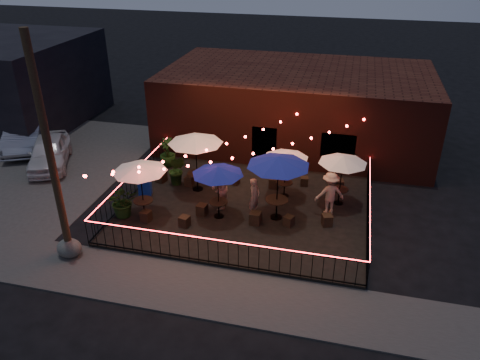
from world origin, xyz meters
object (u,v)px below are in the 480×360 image
object	(u,v)px
cafe_table_3	(286,155)
cafe_table_2	(218,171)
cafe_table_0	(140,168)
cafe_table_4	(278,162)
cooler	(145,187)
boulder	(69,248)
utility_pole	(50,155)
cafe_table_1	(195,140)
cafe_table_5	(343,160)

from	to	relation	value
cafe_table_3	cafe_table_2	bearing A→B (deg)	-134.98
cafe_table_0	cafe_table_4	world-z (taller)	cafe_table_4
cooler	boulder	distance (m)	4.70
cafe_table_0	boulder	xyz separation A→B (m)	(-1.58, -2.95, -1.97)
cafe_table_0	cooler	xyz separation A→B (m)	(-0.70, 1.66, -1.78)
utility_pole	cafe_table_2	size ratio (longest dim) A/B	3.54
cafe_table_1	cafe_table_5	size ratio (longest dim) A/B	1.27
cafe_table_3	utility_pole	bearing A→B (deg)	-139.18
cafe_table_0	boulder	world-z (taller)	cafe_table_0
cafe_table_0	cafe_table_3	bearing A→B (deg)	29.68
cafe_table_2	cooler	world-z (taller)	cafe_table_2
cafe_table_0	cafe_table_4	xyz separation A→B (m)	(5.22, 1.16, 0.32)
cafe_table_3	cafe_table_5	size ratio (longest dim) A/B	1.03
cafe_table_2	cafe_table_5	world-z (taller)	cafe_table_2
cafe_table_1	cafe_table_0	bearing A→B (deg)	-117.44
cafe_table_0	cafe_table_3	size ratio (longest dim) A/B	1.09
cooler	cafe_table_3	bearing A→B (deg)	-0.24
utility_pole	cafe_table_0	distance (m)	3.73
cafe_table_2	cafe_table_1	bearing A→B (deg)	128.24
utility_pole	cafe_table_1	xyz separation A→B (m)	(2.98, 5.59, -1.44)
cafe_table_2	cooler	xyz separation A→B (m)	(-3.64, 0.98, -1.67)
cafe_table_2	boulder	world-z (taller)	cafe_table_2
cafe_table_5	cafe_table_3	bearing A→B (deg)	178.28
cafe_table_4	cooler	size ratio (longest dim) A/B	4.12
cafe_table_1	cafe_table_4	bearing A→B (deg)	-21.37
cafe_table_2	cafe_table_4	distance (m)	2.37
cafe_table_5	boulder	size ratio (longest dim) A/B	2.76
cafe_table_2	boulder	bearing A→B (deg)	-141.20
cafe_table_1	boulder	bearing A→B (deg)	-117.82
cafe_table_0	boulder	distance (m)	3.89
utility_pole	cafe_table_1	distance (m)	6.50
cafe_table_3	boulder	xyz separation A→B (m)	(-6.83, -5.95, -1.75)
boulder	cafe_table_0	bearing A→B (deg)	61.84
cafe_table_0	cafe_table_4	size ratio (longest dim) A/B	0.89
cafe_table_4	cooler	bearing A→B (deg)	175.18
cafe_table_1	cafe_table_5	distance (m)	6.23
cafe_table_1	cafe_table_3	xyz separation A→B (m)	(3.87, 0.33, -0.45)
cafe_table_1	boulder	distance (m)	6.73
cafe_table_0	cafe_table_4	bearing A→B (deg)	12.56
cafe_table_2	cafe_table_5	bearing A→B (deg)	25.66
cooler	cafe_table_2	bearing A→B (deg)	-27.84
cafe_table_0	cafe_table_1	size ratio (longest dim) A/B	0.88
cafe_table_1	cafe_table_2	size ratio (longest dim) A/B	1.40
cafe_table_0	cafe_table_2	bearing A→B (deg)	13.10
cafe_table_1	cafe_table_3	size ratio (longest dim) A/B	1.24
cafe_table_3	cooler	distance (m)	6.30
cafe_table_1	cafe_table_3	world-z (taller)	cafe_table_1
utility_pole	cafe_table_2	world-z (taller)	utility_pole
cafe_table_4	boulder	bearing A→B (deg)	-148.82
cafe_table_1	cafe_table_5	xyz separation A→B (m)	(6.22, 0.26, -0.38)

